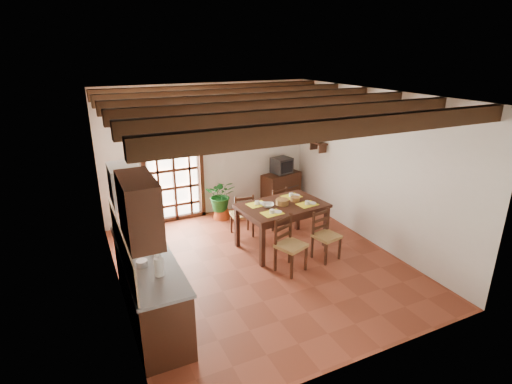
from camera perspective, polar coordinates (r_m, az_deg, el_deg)
ground_plane at (r=6.88m, az=0.69°, el=-10.20°), size 5.00×5.00×0.00m
room_shell at (r=6.18m, az=0.76°, el=4.54°), size 4.52×5.02×2.81m
ceiling_beams at (r=6.00m, az=0.80°, el=12.60°), size 4.50×4.34×0.20m
french_door at (r=8.32m, az=-11.76°, el=3.60°), size 1.26×0.11×2.32m
kitchen_counter at (r=5.64m, az=-15.01°, el=-12.74°), size 0.64×2.25×1.38m
upper_cabinet at (r=4.38m, az=-16.34°, el=-2.39°), size 0.35×0.80×0.70m
range_hood at (r=5.59m, az=-18.20°, el=0.98°), size 0.38×0.60×0.54m
counter_items at (r=5.48m, az=-15.65°, el=-7.97°), size 0.50×1.43×0.25m
dining_table at (r=7.17m, az=3.74°, el=-2.58°), size 1.62×1.14×0.82m
chair_near_left at (r=6.59m, az=4.89°, el=-8.89°), size 0.54×0.53×0.92m
chair_near_right at (r=7.03m, az=9.90°, el=-7.34°), size 0.47×0.45×0.86m
chair_far_left at (r=7.75m, az=-1.99°, el=-4.33°), size 0.44×0.42×0.87m
chair_far_right at (r=8.13m, az=2.66°, el=-3.16°), size 0.47×0.45×0.86m
table_setting at (r=7.09m, az=3.78°, el=-1.02°), size 1.10×0.74×0.10m
table_bowl at (r=7.02m, az=1.71°, el=-1.89°), size 0.29×0.29×0.05m
sideboard at (r=9.20m, az=3.60°, el=0.39°), size 0.98×0.62×0.77m
crt_tv at (r=9.02m, az=3.69°, el=3.82°), size 0.47×0.45×0.35m
fuse_box at (r=9.01m, az=2.38°, el=9.00°), size 0.25×0.03×0.32m
plant_pot at (r=8.60m, az=-4.93°, el=-3.03°), size 0.37×0.37×0.23m
potted_plant at (r=8.44m, az=-5.02°, el=-0.16°), size 2.03×1.90×1.80m
wall_shelf at (r=8.65m, az=8.88°, el=6.69°), size 0.20×0.42×0.20m
shelf_vase at (r=8.62m, az=8.93°, el=7.59°), size 0.15×0.15×0.15m
shelf_flowers at (r=8.58m, az=9.00°, el=8.94°), size 0.14×0.14×0.36m
framed_picture at (r=8.59m, az=9.54°, el=10.24°), size 0.03×0.32×0.32m
pendant_lamp at (r=6.85m, az=3.59°, el=8.30°), size 0.36×0.36×0.84m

